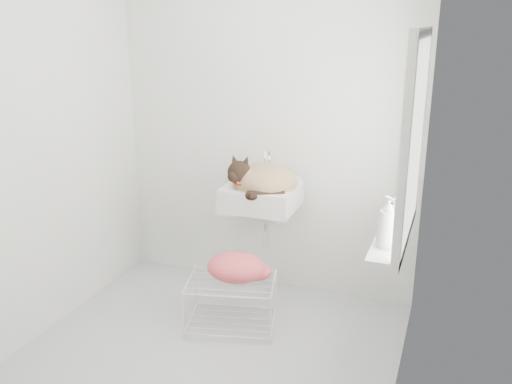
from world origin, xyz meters
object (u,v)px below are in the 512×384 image
(cat, at_px, (262,181))
(bottle_b, at_px, (390,236))
(sink, at_px, (261,186))
(bottle_c, at_px, (395,222))
(wire_rack, at_px, (231,305))
(bottle_a, at_px, (385,247))

(cat, xyz_separation_m, bottle_b, (0.93, -0.60, -0.04))
(sink, bearing_deg, bottle_c, -23.56)
(cat, xyz_separation_m, bottle_c, (0.93, -0.39, -0.04))
(sink, bearing_deg, wire_rack, -96.57)
(bottle_a, distance_m, bottle_b, 0.16)
(sink, xyz_separation_m, cat, (0.01, -0.02, 0.04))
(bottle_b, bearing_deg, bottle_a, -90.00)
(bottle_a, bearing_deg, wire_rack, 161.08)
(cat, relative_size, wire_rack, 0.93)
(sink, distance_m, wire_rack, 0.83)
(wire_rack, relative_size, bottle_b, 2.85)
(cat, bearing_deg, bottle_c, -36.81)
(bottle_c, bearing_deg, wire_rack, -178.38)
(wire_rack, height_order, bottle_c, bottle_c)
(wire_rack, distance_m, bottle_c, 1.21)
(cat, height_order, bottle_b, cat)
(cat, xyz_separation_m, bottle_a, (0.93, -0.76, -0.04))
(cat, distance_m, bottle_c, 1.01)
(bottle_a, xyz_separation_m, bottle_b, (0.00, 0.16, 0.00))
(sink, relative_size, wire_rack, 0.89)
(wire_rack, distance_m, bottle_b, 1.23)
(wire_rack, bearing_deg, bottle_b, -10.40)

